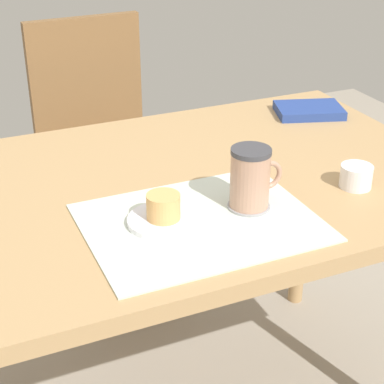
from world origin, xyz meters
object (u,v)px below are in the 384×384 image
(pastry_plate, at_px, (164,221))
(pastry, at_px, (163,207))
(coffee_mug, at_px, (251,177))
(sugar_bowl, at_px, (356,176))
(small_book, at_px, (309,110))
(wooden_chair, at_px, (101,152))
(dining_table, at_px, (177,211))

(pastry_plate, height_order, pastry, pastry)
(pastry_plate, xyz_separation_m, coffee_mug, (0.19, -0.01, 0.06))
(sugar_bowl, bearing_deg, coffee_mug, 178.85)
(pastry_plate, xyz_separation_m, pastry, (0.00, 0.00, 0.03))
(coffee_mug, distance_m, small_book, 0.59)
(wooden_chair, relative_size, coffee_mug, 7.46)
(sugar_bowl, distance_m, small_book, 0.45)
(pastry_plate, distance_m, coffee_mug, 0.20)
(coffee_mug, relative_size, small_book, 0.69)
(wooden_chair, xyz_separation_m, sugar_bowl, (0.31, -0.96, 0.27))
(pastry, height_order, coffee_mug, coffee_mug)
(dining_table, relative_size, pastry_plate, 9.03)
(pastry_plate, relative_size, sugar_bowl, 2.04)
(pastry_plate, relative_size, pastry, 2.16)
(pastry_plate, distance_m, small_book, 0.72)
(dining_table, relative_size, sugar_bowl, 18.39)
(small_book, bearing_deg, pastry, -127.77)
(wooden_chair, bearing_deg, sugar_bowl, 105.54)
(wooden_chair, bearing_deg, small_book, 128.40)
(pastry_plate, height_order, sugar_bowl, sugar_bowl)
(dining_table, height_order, coffee_mug, coffee_mug)
(pastry_plate, distance_m, pastry, 0.03)
(dining_table, relative_size, small_book, 7.15)
(dining_table, distance_m, small_book, 0.56)
(wooden_chair, relative_size, small_book, 5.15)
(small_book, bearing_deg, coffee_mug, -116.78)
(coffee_mug, bearing_deg, dining_table, 116.08)
(dining_table, bearing_deg, sugar_bowl, -28.08)
(pastry_plate, bearing_deg, wooden_chair, 81.75)
(dining_table, height_order, pastry, pastry)
(pastry_plate, height_order, small_book, small_book)
(wooden_chair, height_order, pastry, wooden_chair)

